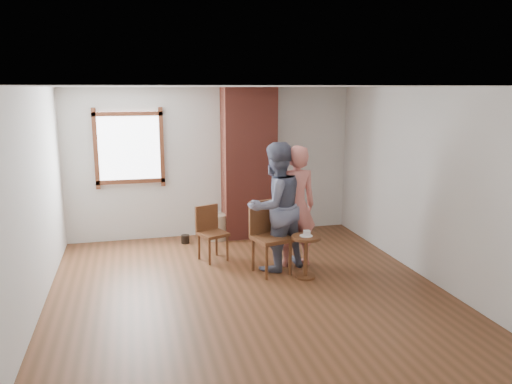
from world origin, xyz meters
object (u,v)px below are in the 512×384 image
stoneware_crock (217,227)px  person_pink (295,206)px  dining_chair_right (268,233)px  side_table (306,250)px  dining_chair_left (210,230)px  man (275,207)px

stoneware_crock → person_pink: 1.90m
dining_chair_right → stoneware_crock: bearing=90.0°
side_table → stoneware_crock: bearing=112.9°
dining_chair_left → person_pink: (1.16, -0.55, 0.43)m
stoneware_crock → dining_chair_right: bearing=-75.2°
dining_chair_left → dining_chair_right: 1.02m
man → person_pink: size_ratio=1.03×
stoneware_crock → dining_chair_left: dining_chair_left is taller
stoneware_crock → dining_chair_left: (-0.27, -0.98, 0.24)m
dining_chair_left → person_pink: size_ratio=0.47×
dining_chair_left → man: 1.15m
man → stoneware_crock: bearing=-91.7°
stoneware_crock → side_table: 2.26m
stoneware_crock → dining_chair_right: (0.45, -1.70, 0.35)m
dining_chair_left → side_table: dining_chair_left is taller
man → dining_chair_right: bearing=13.1°
side_table → person_pink: person_pink is taller
dining_chair_left → dining_chair_right: dining_chair_right is taller
dining_chair_right → person_pink: (0.44, 0.16, 0.32)m
dining_chair_right → person_pink: person_pink is taller
man → person_pink: 0.33m
stoneware_crock → dining_chair_right: 1.79m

